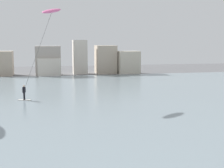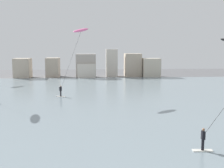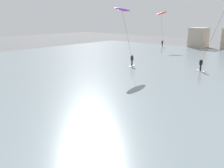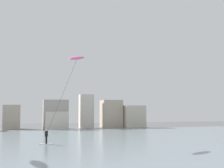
{
  "view_description": "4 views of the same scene",
  "coord_description": "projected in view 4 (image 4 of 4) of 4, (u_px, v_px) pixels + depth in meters",
  "views": [
    {
      "loc": [
        -3.13,
        -1.65,
        6.53
      ],
      "look_at": [
        0.34,
        14.48,
        4.27
      ],
      "focal_mm": 51.68,
      "sensor_mm": 36.0,
      "label": 1
    },
    {
      "loc": [
        -0.41,
        -6.42,
        7.47
      ],
      "look_at": [
        1.19,
        18.13,
        4.04
      ],
      "focal_mm": 44.9,
      "sensor_mm": 36.0,
      "label": 2
    },
    {
      "loc": [
        7.37,
        3.08,
        6.96
      ],
      "look_at": [
        -0.99,
        12.16,
        3.55
      ],
      "focal_mm": 39.29,
      "sensor_mm": 36.0,
      "label": 3
    },
    {
      "loc": [
        -7.2,
        -2.37,
        4.2
      ],
      "look_at": [
        -2.89,
        14.25,
        5.39
      ],
      "focal_mm": 52.02,
      "sensor_mm": 36.0,
      "label": 4
    }
  ],
  "objects": [
    {
      "name": "kitesurfer_pink",
      "position": [
        74.0,
        67.0,
        35.27
      ],
      "size": [
        5.11,
        3.04,
        9.86
      ],
      "color": "silver",
      "rests_on": "water_bay"
    },
    {
      "name": "far_shore_buildings",
      "position": [
        64.0,
        116.0,
        61.07
      ],
      "size": [
        33.6,
        5.83,
        6.53
      ],
      "color": "#B7A893",
      "rests_on": "ground"
    },
    {
      "name": "water_bay",
      "position": [
        98.0,
        146.0,
        33.71
      ],
      "size": [
        84.0,
        52.0,
        0.1
      ],
      "primitive_type": "cube",
      "color": "gray",
      "rests_on": "ground"
    }
  ]
}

